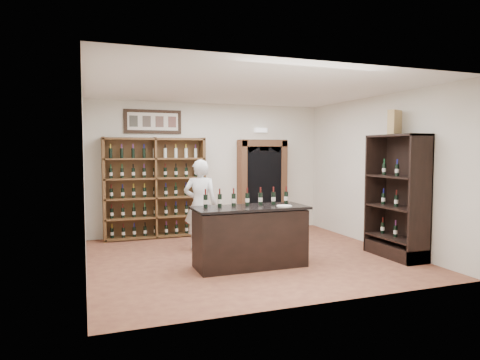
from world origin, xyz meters
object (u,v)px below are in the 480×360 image
Objects in this scene: wine_shelf at (155,188)px; tasting_counter at (250,237)px; shopkeeper at (200,205)px; wine_crate at (395,122)px; counter_bottle_0 at (206,201)px; side_cabinet at (397,215)px.

wine_shelf reaches higher than tasting_counter.
shopkeeper is 3.89m from wine_crate.
tasting_counter is 0.96m from counter_bottle_0.
counter_bottle_0 is 3.70m from wine_crate.
tasting_counter is at bearing 151.79° from wine_crate.
counter_bottle_0 reaches higher than tasting_counter.
wine_crate reaches higher than counter_bottle_0.
wine_crate is at bearing -3.52° from tasting_counter.
wine_crate is (2.72, -0.17, 1.93)m from tasting_counter.
side_cabinet is at bearing -113.61° from wine_crate.
shopkeeper is (0.63, -1.50, -0.23)m from wine_shelf.
counter_bottle_0 is at bearing 172.72° from side_cabinet.
side_cabinet is (3.44, -0.44, -0.35)m from counter_bottle_0.
shopkeeper is at bearing 78.86° from counter_bottle_0.
tasting_counter is 3.34m from wine_crate.
shopkeeper is (-3.19, 1.73, 0.12)m from side_cabinet.
wine_crate is (-0.00, 0.13, 1.67)m from side_cabinet.
wine_crate is (3.82, -3.10, 1.32)m from wine_shelf.
wine_shelf is 2.82m from counter_bottle_0.
tasting_counter is at bearing -11.01° from counter_bottle_0.
wine_shelf is 1.65m from shopkeeper.
tasting_counter is at bearing 173.72° from side_cabinet.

